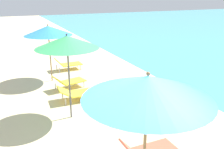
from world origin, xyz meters
TOP-DOWN VIEW (x-y plane):
  - umbrella_nearest at (0.30, -0.18)m, footprint 1.98×1.98m
  - umbrella_second at (0.09, 3.65)m, footprint 1.80×1.80m
  - lounger_second_shoreside at (0.71, 4.81)m, footprint 1.53×0.75m
  - umbrella_farthest at (0.23, 7.23)m, footprint 1.97×1.97m
  - lounger_farthest_shoreside at (1.26, 8.48)m, footprint 1.29×0.65m
  - lounger_farthest_inland at (0.65, 6.03)m, footprint 1.34×0.85m
  - cooler_box at (3.53, 2.92)m, footprint 0.62×0.41m

SIDE VIEW (x-z plane):
  - cooler_box at x=3.53m, z-range 0.00..0.35m
  - lounger_second_shoreside at x=0.71m, z-range 0.02..0.55m
  - lounger_farthest_inland at x=0.65m, z-range 0.01..0.60m
  - lounger_farthest_shoreside at x=1.26m, z-range 0.01..0.62m
  - umbrella_farthest at x=0.23m, z-range 0.95..3.37m
  - umbrella_nearest at x=0.30m, z-range 1.04..3.60m
  - umbrella_second at x=0.09m, z-range 1.05..3.62m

